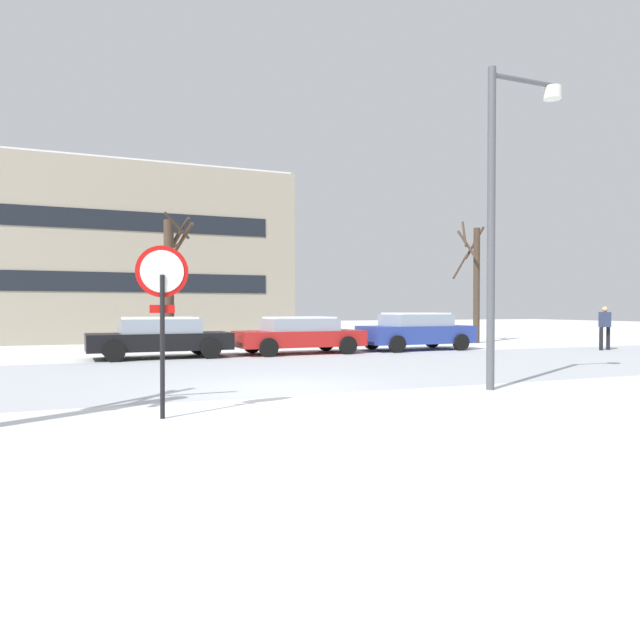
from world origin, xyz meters
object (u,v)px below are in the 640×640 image
(stop_sign, at_px, (162,297))
(parked_car_red, at_px, (299,334))
(street_lamp, at_px, (503,197))
(pedestrian_crossing, at_px, (605,325))
(parked_car_blue, at_px, (416,331))
(parked_car_black, at_px, (160,337))

(stop_sign, xyz_separation_m, parked_car_red, (6.05, 10.94, -1.10))
(street_lamp, xyz_separation_m, pedestrian_crossing, (10.99, 7.45, -2.87))
(parked_car_blue, height_order, pedestrian_crossing, pedestrian_crossing)
(stop_sign, bearing_deg, pedestrian_crossing, 24.80)
(stop_sign, distance_m, street_lamp, 7.10)
(stop_sign, distance_m, parked_car_red, 12.55)
(parked_car_black, relative_size, pedestrian_crossing, 2.69)
(stop_sign, relative_size, parked_car_black, 0.55)
(stop_sign, distance_m, pedestrian_crossing, 19.55)
(stop_sign, bearing_deg, parked_car_red, 61.05)
(parked_car_black, distance_m, pedestrian_crossing, 16.78)
(parked_car_black, relative_size, parked_car_red, 1.00)
(street_lamp, height_order, parked_car_red, street_lamp)
(parked_car_black, relative_size, parked_car_blue, 1.03)
(street_lamp, distance_m, parked_car_blue, 11.53)
(parked_car_blue, bearing_deg, parked_car_red, -179.08)
(street_lamp, xyz_separation_m, parked_car_red, (-0.70, 10.20, -3.18))
(stop_sign, bearing_deg, parked_car_black, 83.86)
(stop_sign, relative_size, street_lamp, 0.40)
(parked_car_red, relative_size, parked_car_blue, 1.03)
(street_lamp, height_order, parked_car_blue, street_lamp)
(parked_car_blue, bearing_deg, stop_sign, -134.78)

